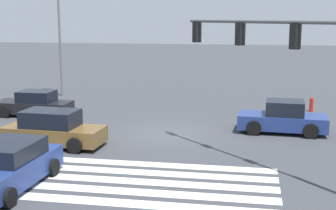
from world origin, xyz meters
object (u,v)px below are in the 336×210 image
car_5 (34,104)px  street_light_pole_b (59,20)px  car_2 (7,167)px  car_4 (53,129)px  traffic_signal_mast (281,55)px  fire_hydrant (311,104)px  car_1 (283,118)px

car_5 → street_light_pole_b: bearing=-80.1°
car_2 → car_4: size_ratio=1.07×
car_5 → car_4: bearing=122.5°
car_2 → street_light_pole_b: 18.78m
traffic_signal_mast → street_light_pole_b: (-14.14, 14.25, 1.08)m
fire_hydrant → car_2: bearing=-127.7°
car_2 → fire_hydrant: 18.54m
traffic_signal_mast → car_2: 9.95m
car_4 → street_light_pole_b: (-4.79, 12.40, 4.59)m
traffic_signal_mast → car_4: (-9.35, 1.86, -3.51)m
street_light_pole_b → car_4: bearing=-68.9°
car_1 → car_2: (-9.35, -9.17, -0.02)m
traffic_signal_mast → fire_hydrant: bearing=-57.6°
car_2 → car_4: (-0.60, 4.99, 0.05)m
car_1 → car_2: size_ratio=0.90×
car_4 → fire_hydrant: size_ratio=5.14×
car_1 → car_4: car_1 is taller
car_1 → street_light_pole_b: street_light_pole_b is taller
car_1 → car_5: 13.68m
traffic_signal_mast → car_5: size_ratio=1.38×
fire_hydrant → car_5: bearing=-165.7°
traffic_signal_mast → car_5: (-12.99, 7.59, -3.59)m
car_1 → street_light_pole_b: bearing=-25.6°
fire_hydrant → street_light_pole_b: bearing=170.8°
car_2 → fire_hydrant: car_2 is taller
traffic_signal_mast → fire_hydrant: traffic_signal_mast is taller
car_1 → car_5: size_ratio=1.00×
car_4 → fire_hydrant: 15.37m
car_2 → street_light_pole_b: bearing=-160.6°
car_4 → car_1: bearing=25.9°
fire_hydrant → traffic_signal_mast: bearing=-102.6°
car_5 → fire_hydrant: size_ratio=4.95×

